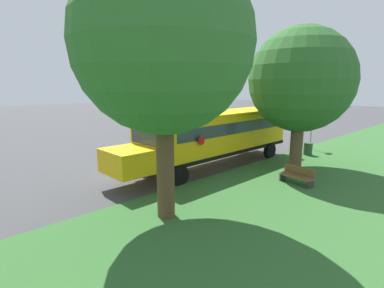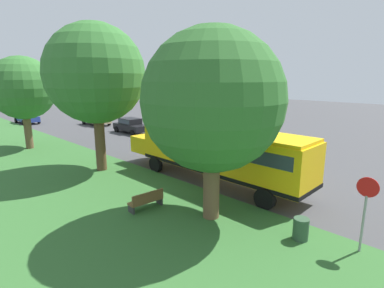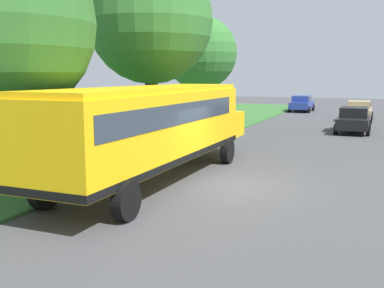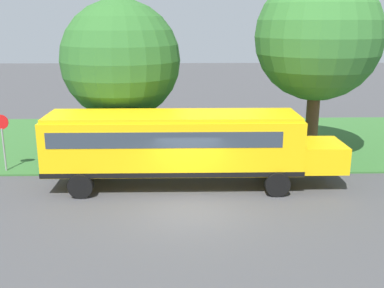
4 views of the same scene
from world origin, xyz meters
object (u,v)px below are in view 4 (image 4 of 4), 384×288
at_px(park_bench, 176,144).
at_px(trash_bin, 49,158).
at_px(oak_tree_roadside_mid, 319,38).
at_px(oak_tree_beside_bus, 123,60).
at_px(stop_sign, 3,136).
at_px(school_bus, 180,143).

bearing_deg(park_bench, trash_bin, -68.60).
bearing_deg(oak_tree_roadside_mid, oak_tree_beside_bus, -91.61).
xyz_separation_m(stop_sign, trash_bin, (-0.69, 1.80, -1.29)).
relative_size(oak_tree_roadside_mid, trash_bin, 10.11).
bearing_deg(stop_sign, park_bench, 111.30).
distance_m(stop_sign, park_bench, 8.59).
distance_m(park_bench, trash_bin, 6.57).
height_order(school_bus, park_bench, school_bus).
xyz_separation_m(school_bus, oak_tree_beside_bus, (-3.76, -2.74, 3.09)).
xyz_separation_m(stop_sign, park_bench, (-3.09, 7.92, -1.26)).
xyz_separation_m(school_bus, park_bench, (-5.10, -0.24, -1.45)).
xyz_separation_m(oak_tree_beside_bus, park_bench, (-1.35, 2.51, -4.54)).
height_order(school_bus, stop_sign, school_bus).
height_order(oak_tree_beside_bus, park_bench, oak_tree_beside_bus).
distance_m(school_bus, oak_tree_beside_bus, 5.58).
bearing_deg(school_bus, park_bench, -177.35).
relative_size(school_bus, oak_tree_roadside_mid, 1.36).
bearing_deg(park_bench, school_bus, 2.65).
bearing_deg(park_bench, stop_sign, -68.70).
distance_m(school_bus, stop_sign, 8.40).
relative_size(oak_tree_roadside_mid, stop_sign, 3.32).
bearing_deg(oak_tree_roadside_mid, trash_bin, -86.51).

